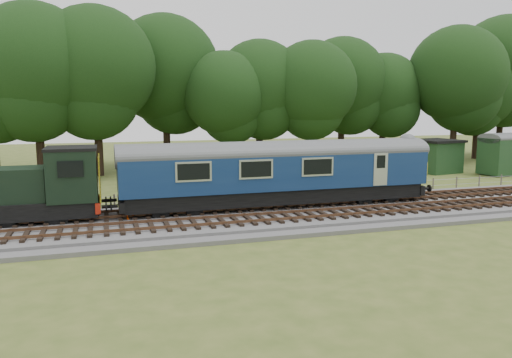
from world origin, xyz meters
name	(u,v)px	position (x,y,z in m)	size (l,w,h in m)	color
ground	(301,216)	(0.00, 0.00, 0.00)	(120.00, 120.00, 0.00)	#43551F
ballast	(301,213)	(0.00, 0.00, 0.17)	(70.00, 7.00, 0.35)	#4C4C4F
track_north	(292,204)	(0.00, 1.40, 0.42)	(67.20, 2.40, 0.21)	black
track_south	(313,215)	(0.00, -1.60, 0.42)	(67.20, 2.40, 0.21)	black
fence	(275,201)	(0.00, 4.50, 0.00)	(64.00, 0.12, 1.00)	#6B6054
tree_line	(216,168)	(0.00, 22.00, 0.00)	(70.00, 8.00, 18.00)	black
dmu_railcar	(279,168)	(-0.84, 1.40, 2.61)	(18.05, 2.86, 3.88)	black
shunter_loco	(15,191)	(-14.77, 1.40, 1.97)	(8.92, 2.60, 3.38)	black
worker	(130,201)	(-9.27, 0.53, 1.27)	(0.67, 0.44, 1.84)	#FF4E0D
shed	(436,156)	(18.78, 13.28, 1.53)	(4.16, 4.16, 3.01)	#1C3E1F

